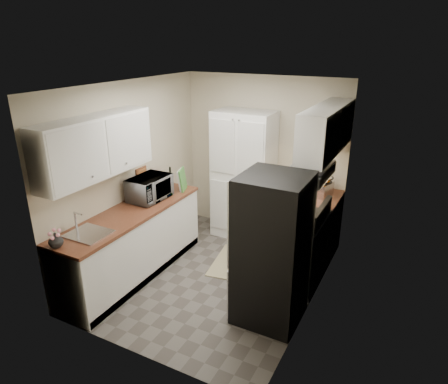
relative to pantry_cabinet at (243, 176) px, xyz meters
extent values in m
plane|color=#56514C|center=(0.20, -1.32, -1.00)|extent=(3.20, 3.20, 0.00)
cube|color=beige|center=(0.20, 0.28, 0.25)|extent=(2.60, 0.04, 2.50)
cube|color=beige|center=(0.20, -2.92, 0.25)|extent=(2.60, 0.04, 2.50)
cube|color=beige|center=(-1.10, -1.32, 0.25)|extent=(0.04, 3.20, 2.50)
cube|color=beige|center=(1.50, -1.32, 0.25)|extent=(0.04, 3.20, 2.50)
cube|color=silver|center=(0.20, -1.32, 1.50)|extent=(2.60, 3.20, 0.04)
cube|color=white|center=(-0.93, -2.07, 0.83)|extent=(0.33, 1.60, 0.70)
cube|color=white|center=(1.33, -0.50, 0.89)|extent=(0.33, 1.55, 0.58)
cube|color=#99999E|center=(1.27, -0.93, 0.52)|extent=(0.45, 0.76, 0.13)
cube|color=#B7B7BC|center=(-0.79, -2.47, -0.07)|extent=(0.45, 0.40, 0.02)
cube|color=brown|center=(-1.09, -1.12, 0.18)|extent=(0.02, 0.22, 0.22)
cube|color=white|center=(0.00, 0.00, 0.00)|extent=(0.90, 0.55, 2.00)
cube|color=white|center=(-0.79, -1.75, -0.56)|extent=(0.60, 2.30, 0.88)
cube|color=brown|center=(-0.79, -1.75, -0.10)|extent=(0.63, 2.33, 0.04)
cube|color=white|center=(1.19, -0.12, -0.56)|extent=(0.60, 0.80, 0.88)
cube|color=brown|center=(1.19, -0.12, -0.10)|extent=(0.63, 0.83, 0.04)
cube|color=#B7B7BC|center=(1.17, -0.93, -0.55)|extent=(0.64, 0.76, 0.90)
cube|color=black|center=(1.17, -0.93, -0.08)|extent=(0.66, 0.78, 0.03)
cube|color=black|center=(1.46, -0.93, 0.02)|extent=(0.06, 0.76, 0.22)
cube|color=#D49089|center=(0.80, -1.06, -0.45)|extent=(0.01, 0.16, 0.42)
cube|color=beige|center=(0.80, -0.83, -0.45)|extent=(0.01, 0.16, 0.42)
cube|color=#B7B7BC|center=(1.14, -1.73, -0.15)|extent=(0.70, 0.72, 1.70)
imported|color=silver|center=(-0.82, -1.29, 0.08)|extent=(0.41, 0.59, 0.32)
cylinder|color=black|center=(-0.75, -0.88, 0.08)|extent=(0.08, 0.08, 0.33)
imported|color=silver|center=(-0.88, -2.83, 0.00)|extent=(0.17, 0.17, 0.16)
cube|color=#49933E|center=(-0.61, -0.78, 0.08)|extent=(0.11, 0.25, 0.32)
cube|color=#B6B6BB|center=(1.21, -0.05, 0.02)|extent=(0.32, 0.38, 0.20)
cube|color=tan|center=(0.29, -0.88, -0.99)|extent=(0.71, 0.99, 0.01)
camera|label=1|loc=(2.43, -5.34, 1.99)|focal=32.00mm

